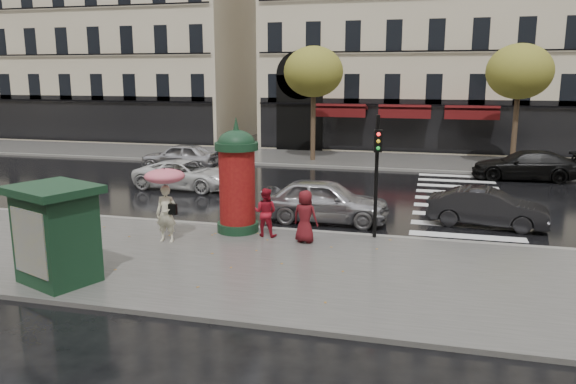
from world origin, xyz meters
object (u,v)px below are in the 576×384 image
(car_white, at_px, (185,175))
(man_burgundy, at_px, (305,216))
(newsstand, at_px, (56,233))
(car_darkgrey, at_px, (487,208))
(woman_red, at_px, (266,212))
(car_far_silver, at_px, (180,156))
(morris_column, at_px, (237,177))
(traffic_light, at_px, (377,165))
(car_silver, at_px, (325,200))
(woman_umbrella, at_px, (165,192))
(car_black, at_px, (525,165))

(car_white, bearing_deg, man_burgundy, -130.23)
(newsstand, xyz_separation_m, car_darkgrey, (10.52, 8.38, -0.70))
(car_white, bearing_deg, woman_red, -134.76)
(newsstand, distance_m, car_darkgrey, 13.47)
(man_burgundy, height_order, car_far_silver, man_burgundy)
(man_burgundy, relative_size, morris_column, 0.43)
(traffic_light, bearing_deg, car_silver, 134.46)
(traffic_light, height_order, car_silver, traffic_light)
(morris_column, relative_size, newsstand, 1.50)
(woman_red, bearing_deg, woman_umbrella, 30.17)
(man_burgundy, relative_size, traffic_light, 0.42)
(man_burgundy, bearing_deg, morris_column, -3.12)
(car_black, bearing_deg, traffic_light, -27.71)
(car_far_silver, bearing_deg, man_burgundy, 38.59)
(morris_column, bearing_deg, man_burgundy, -15.36)
(woman_umbrella, bearing_deg, morris_column, 44.10)
(newsstand, relative_size, car_darkgrey, 0.63)
(car_silver, distance_m, car_far_silver, 13.09)
(woman_red, height_order, car_white, woman_red)
(traffic_light, bearing_deg, newsstand, -141.25)
(newsstand, height_order, car_darkgrey, newsstand)
(traffic_light, height_order, car_black, traffic_light)
(morris_column, distance_m, car_white, 8.07)
(newsstand, bearing_deg, car_white, 100.00)
(woman_red, bearing_deg, car_far_silver, -49.90)
(woman_umbrella, distance_m, newsstand, 3.84)
(man_burgundy, distance_m, car_silver, 2.96)
(woman_red, xyz_separation_m, newsstand, (-3.72, -5.00, 0.46))
(car_darkgrey, bearing_deg, newsstand, 136.34)
(man_burgundy, relative_size, car_darkgrey, 0.41)
(traffic_light, relative_size, car_far_silver, 0.90)
(woman_red, xyz_separation_m, car_black, (9.31, 12.91, -0.16))
(traffic_light, distance_m, car_far_silver, 15.95)
(man_burgundy, bearing_deg, car_darkgrey, -133.55)
(morris_column, bearing_deg, car_black, 50.64)
(newsstand, xyz_separation_m, car_white, (-2.07, 11.72, -0.70))
(car_white, bearing_deg, car_far_silver, 32.14)
(woman_red, xyz_separation_m, car_far_silver, (-8.28, 11.48, -0.16))
(morris_column, height_order, newsstand, morris_column)
(car_darkgrey, bearing_deg, car_silver, 105.76)
(woman_red, distance_m, traffic_light, 3.70)
(newsstand, relative_size, car_far_silver, 0.58)
(car_black, distance_m, car_far_silver, 17.65)
(woman_red, distance_m, car_black, 15.92)
(car_silver, xyz_separation_m, car_black, (7.94, 10.29, -0.04))
(traffic_light, bearing_deg, car_far_silver, 136.92)
(traffic_light, bearing_deg, car_darkgrey, 38.11)
(traffic_light, distance_m, car_black, 13.76)
(car_silver, bearing_deg, woman_umbrella, 134.22)
(car_white, bearing_deg, newsstand, -165.51)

